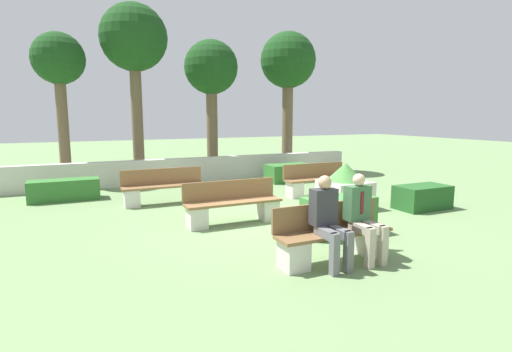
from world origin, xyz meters
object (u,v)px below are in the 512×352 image
bench_right_side (317,183)px  tree_center_left (134,42)px  planter_corner_left (345,187)px  tree_center_right (211,72)px  bench_left_side (233,207)px  tree_rightmost (288,64)px  bench_front (333,239)px  tree_leftmost (59,65)px  person_seated_woman (328,217)px  person_seated_man (362,213)px  bench_back (164,190)px

bench_right_side → tree_center_left: bearing=133.0°
planter_corner_left → tree_center_right: tree_center_right is taller
bench_left_side → tree_rightmost: size_ratio=0.38×
bench_front → tree_center_right: tree_center_right is taller
tree_leftmost → bench_front: bearing=-68.1°
bench_left_side → bench_right_side: size_ratio=1.04×
bench_right_side → person_seated_woman: bearing=-119.1°
bench_right_side → tree_center_right: size_ratio=0.40×
tree_leftmost → tree_center_right: bearing=2.2°
tree_rightmost → tree_center_left: bearing=175.9°
tree_center_left → tree_center_right: tree_center_left is taller
tree_leftmost → tree_center_left: tree_center_left is taller
bench_right_side → person_seated_man: person_seated_man is taller
bench_left_side → tree_center_left: 7.96m
planter_corner_left → tree_center_right: (-1.08, 6.62, 3.28)m
bench_front → tree_center_left: 10.35m
tree_center_left → bench_right_side: bearing=-50.0°
tree_leftmost → tree_center_left: size_ratio=0.81×
tree_center_left → tree_leftmost: bearing=-178.4°
bench_left_side → tree_center_left: (-0.84, 6.65, 4.29)m
bench_front → tree_center_left: bearing=98.7°
planter_corner_left → tree_center_right: 7.47m
planter_corner_left → tree_leftmost: tree_leftmost is taller
bench_front → bench_left_side: same height
bench_right_side → bench_back: 4.20m
tree_center_right → person_seated_man: bearing=-95.2°
person_seated_man → person_seated_woman: person_seated_woman is taller
bench_front → tree_leftmost: tree_leftmost is taller
tree_center_right → bench_front: bearing=-97.8°
tree_leftmost → tree_center_left: (2.30, 0.06, 0.87)m
person_seated_man → tree_rightmost: bearing=67.3°
bench_back → tree_rightmost: 7.80m
bench_left_side → person_seated_man: 3.00m
person_seated_man → planter_corner_left: 3.55m
person_seated_woman → bench_right_side: bearing=58.0°
tree_center_left → tree_rightmost: size_ratio=1.09×
person_seated_man → tree_center_right: 10.10m
person_seated_woman → tree_center_right: 10.17m
bench_left_side → bench_back: size_ratio=0.99×
tree_center_left → tree_center_right: (2.72, 0.13, -0.83)m
planter_corner_left → tree_center_right: size_ratio=0.22×
bench_right_side → planter_corner_left: (-0.29, -1.62, 0.17)m
person_seated_woman → tree_leftmost: bearing=110.6°
planter_corner_left → tree_rightmost: 7.32m
planter_corner_left → person_seated_man: bearing=-123.3°
planter_corner_left → tree_rightmost: (1.83, 6.08, 3.64)m
bench_left_side → person_seated_woman: person_seated_woman is taller
tree_center_right → tree_leftmost: bearing=-177.8°
bench_back → tree_leftmost: size_ratio=0.43×
bench_front → bench_right_side: size_ratio=0.97×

